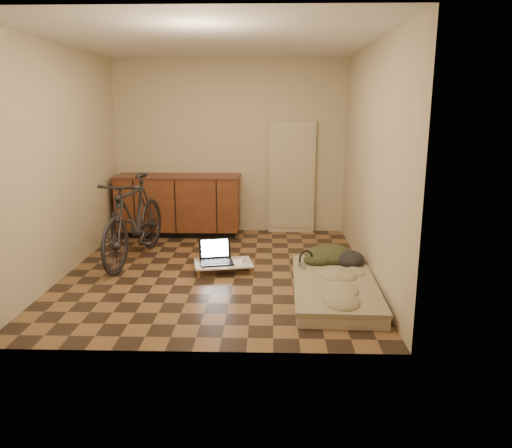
{
  "coord_description": "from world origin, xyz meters",
  "views": [
    {
      "loc": [
        0.62,
        -5.64,
        1.93
      ],
      "look_at": [
        0.46,
        0.12,
        0.55
      ],
      "focal_mm": 35.0,
      "sensor_mm": 36.0,
      "label": 1
    }
  ],
  "objects_px": {
    "futon": "(334,287)",
    "lap_desk": "(223,264)",
    "bicycle": "(134,215)",
    "laptop": "(216,258)"
  },
  "relations": [
    {
      "from": "bicycle",
      "to": "laptop",
      "type": "height_order",
      "value": "bicycle"
    },
    {
      "from": "lap_desk",
      "to": "laptop",
      "type": "relative_size",
      "value": 1.69
    },
    {
      "from": "bicycle",
      "to": "laptop",
      "type": "relative_size",
      "value": 4.19
    },
    {
      "from": "futon",
      "to": "laptop",
      "type": "distance_m",
      "value": 1.5
    },
    {
      "from": "lap_desk",
      "to": "laptop",
      "type": "height_order",
      "value": "laptop"
    },
    {
      "from": "futon",
      "to": "laptop",
      "type": "height_order",
      "value": "laptop"
    },
    {
      "from": "bicycle",
      "to": "futon",
      "type": "xyz_separation_m",
      "value": [
        2.37,
        -1.07,
        -0.52
      ]
    },
    {
      "from": "futon",
      "to": "lap_desk",
      "type": "bearing_deg",
      "value": 152.69
    },
    {
      "from": "futon",
      "to": "laptop",
      "type": "bearing_deg",
      "value": 153.67
    },
    {
      "from": "laptop",
      "to": "bicycle",
      "type": "bearing_deg",
      "value": 148.13
    }
  ]
}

